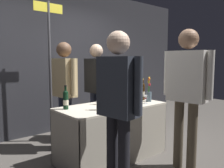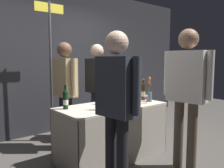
{
  "view_description": "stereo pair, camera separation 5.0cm",
  "coord_description": "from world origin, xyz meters",
  "px_view_note": "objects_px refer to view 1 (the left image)",
  "views": [
    {
      "loc": [
        -2.05,
        -2.44,
        1.41
      ],
      "look_at": [
        0.0,
        0.0,
        1.07
      ],
      "focal_mm": 36.81,
      "sensor_mm": 36.0,
      "label": 1
    },
    {
      "loc": [
        -2.01,
        -2.47,
        1.41
      ],
      "look_at": [
        0.0,
        0.0,
        1.07
      ],
      "focal_mm": 36.81,
      "sensor_mm": 36.0,
      "label": 2
    }
  ],
  "objects_px": {
    "wine_glass_near_vendor": "(145,98)",
    "booth_signpost": "(50,60)",
    "tasting_table": "(112,122)",
    "taster_foreground_right": "(118,99)",
    "flower_vase": "(149,94)",
    "display_bottle_0": "(107,95)",
    "vendor_presenter": "(65,86)",
    "featured_wine_bottle": "(66,99)"
  },
  "relations": [
    {
      "from": "taster_foreground_right",
      "to": "booth_signpost",
      "type": "relative_size",
      "value": 0.72
    },
    {
      "from": "tasting_table",
      "to": "flower_vase",
      "type": "relative_size",
      "value": 4.07
    },
    {
      "from": "featured_wine_bottle",
      "to": "wine_glass_near_vendor",
      "type": "height_order",
      "value": "featured_wine_bottle"
    },
    {
      "from": "vendor_presenter",
      "to": "booth_signpost",
      "type": "relative_size",
      "value": 0.71
    },
    {
      "from": "flower_vase",
      "to": "taster_foreground_right",
      "type": "height_order",
      "value": "taster_foreground_right"
    },
    {
      "from": "display_bottle_0",
      "to": "wine_glass_near_vendor",
      "type": "bearing_deg",
      "value": -33.14
    },
    {
      "from": "tasting_table",
      "to": "taster_foreground_right",
      "type": "relative_size",
      "value": 0.91
    },
    {
      "from": "wine_glass_near_vendor",
      "to": "tasting_table",
      "type": "bearing_deg",
      "value": 153.96
    },
    {
      "from": "featured_wine_bottle",
      "to": "vendor_presenter",
      "type": "xyz_separation_m",
      "value": [
        0.28,
        0.55,
        0.11
      ]
    },
    {
      "from": "wine_glass_near_vendor",
      "to": "flower_vase",
      "type": "xyz_separation_m",
      "value": [
        0.16,
        0.08,
        0.03
      ]
    },
    {
      "from": "featured_wine_bottle",
      "to": "booth_signpost",
      "type": "distance_m",
      "value": 1.16
    },
    {
      "from": "display_bottle_0",
      "to": "wine_glass_near_vendor",
      "type": "relative_size",
      "value": 2.64
    },
    {
      "from": "booth_signpost",
      "to": "display_bottle_0",
      "type": "bearing_deg",
      "value": -73.01
    },
    {
      "from": "flower_vase",
      "to": "wine_glass_near_vendor",
      "type": "bearing_deg",
      "value": -154.92
    },
    {
      "from": "tasting_table",
      "to": "wine_glass_near_vendor",
      "type": "distance_m",
      "value": 0.6
    },
    {
      "from": "taster_foreground_right",
      "to": "featured_wine_bottle",
      "type": "bearing_deg",
      "value": -2.11
    },
    {
      "from": "featured_wine_bottle",
      "to": "display_bottle_0",
      "type": "bearing_deg",
      "value": -8.81
    },
    {
      "from": "featured_wine_bottle",
      "to": "flower_vase",
      "type": "relative_size",
      "value": 0.83
    },
    {
      "from": "featured_wine_bottle",
      "to": "taster_foreground_right",
      "type": "xyz_separation_m",
      "value": [
        0.08,
        -0.93,
        0.12
      ]
    },
    {
      "from": "tasting_table",
      "to": "display_bottle_0",
      "type": "bearing_deg",
      "value": 105.83
    },
    {
      "from": "taster_foreground_right",
      "to": "booth_signpost",
      "type": "bearing_deg",
      "value": -12.59
    },
    {
      "from": "flower_vase",
      "to": "booth_signpost",
      "type": "distance_m",
      "value": 1.73
    },
    {
      "from": "display_bottle_0",
      "to": "taster_foreground_right",
      "type": "height_order",
      "value": "taster_foreground_right"
    },
    {
      "from": "display_bottle_0",
      "to": "taster_foreground_right",
      "type": "xyz_separation_m",
      "value": [
        -0.52,
        -0.83,
        0.11
      ]
    },
    {
      "from": "wine_glass_near_vendor",
      "to": "booth_signpost",
      "type": "height_order",
      "value": "booth_signpost"
    },
    {
      "from": "featured_wine_bottle",
      "to": "wine_glass_near_vendor",
      "type": "relative_size",
      "value": 2.51
    },
    {
      "from": "display_bottle_0",
      "to": "flower_vase",
      "type": "xyz_separation_m",
      "value": [
        0.64,
        -0.24,
        -0.02
      ]
    },
    {
      "from": "featured_wine_bottle",
      "to": "taster_foreground_right",
      "type": "height_order",
      "value": "taster_foreground_right"
    },
    {
      "from": "wine_glass_near_vendor",
      "to": "booth_signpost",
      "type": "bearing_deg",
      "value": 119.97
    },
    {
      "from": "wine_glass_near_vendor",
      "to": "taster_foreground_right",
      "type": "xyz_separation_m",
      "value": [
        -1.0,
        -0.52,
        0.16
      ]
    },
    {
      "from": "tasting_table",
      "to": "featured_wine_bottle",
      "type": "bearing_deg",
      "value": 163.61
    },
    {
      "from": "tasting_table",
      "to": "booth_signpost",
      "type": "height_order",
      "value": "booth_signpost"
    },
    {
      "from": "flower_vase",
      "to": "vendor_presenter",
      "type": "distance_m",
      "value": 1.3
    },
    {
      "from": "featured_wine_bottle",
      "to": "display_bottle_0",
      "type": "xyz_separation_m",
      "value": [
        0.6,
        -0.09,
        0.01
      ]
    },
    {
      "from": "display_bottle_0",
      "to": "booth_signpost",
      "type": "xyz_separation_m",
      "value": [
        -0.34,
        1.1,
        0.5
      ]
    },
    {
      "from": "featured_wine_bottle",
      "to": "booth_signpost",
      "type": "relative_size",
      "value": 0.13
    },
    {
      "from": "tasting_table",
      "to": "booth_signpost",
      "type": "bearing_deg",
      "value": 106.9
    },
    {
      "from": "display_bottle_0",
      "to": "vendor_presenter",
      "type": "xyz_separation_m",
      "value": [
        -0.32,
        0.64,
        0.1
      ]
    },
    {
      "from": "tasting_table",
      "to": "taster_foreground_right",
      "type": "height_order",
      "value": "taster_foreground_right"
    },
    {
      "from": "vendor_presenter",
      "to": "booth_signpost",
      "type": "distance_m",
      "value": 0.61
    },
    {
      "from": "display_bottle_0",
      "to": "booth_signpost",
      "type": "distance_m",
      "value": 1.25
    },
    {
      "from": "taster_foreground_right",
      "to": "flower_vase",
      "type": "bearing_deg",
      "value": -69.96
    }
  ]
}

